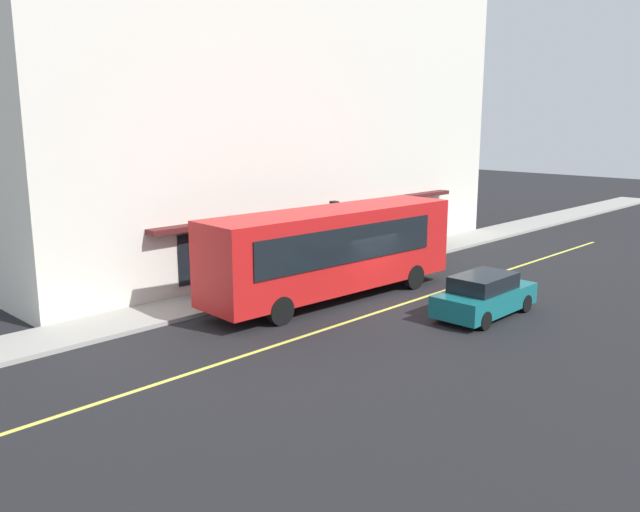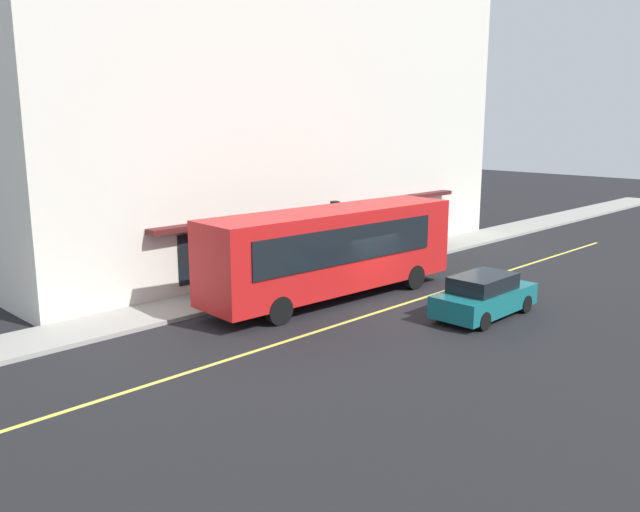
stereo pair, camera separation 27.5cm
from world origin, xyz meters
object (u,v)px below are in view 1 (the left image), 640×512
traffic_light (335,220)px  car_teal (484,296)px  bus (333,249)px  pedestrian_by_curb (391,231)px

traffic_light → car_teal: (-0.54, -7.74, -1.79)m
bus → traffic_light: bus is taller
car_teal → pedestrian_by_curb: 10.90m
bus → pedestrian_by_curb: size_ratio=6.53×
bus → traffic_light: (2.66, 2.41, 0.55)m
bus → pedestrian_by_curb: (8.22, 3.70, -0.80)m
traffic_light → pedestrian_by_curb: (5.56, 1.29, -1.35)m
bus → traffic_light: 3.63m
car_teal → pedestrian_by_curb: (6.10, 9.02, 0.44)m
car_teal → traffic_light: bearing=86.0°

